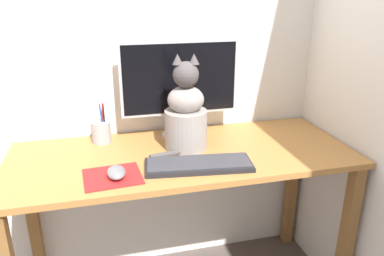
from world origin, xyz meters
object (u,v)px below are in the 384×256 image
at_px(computer_mouse_left, 116,172).
at_px(pen_cup, 101,132).
at_px(monitor, 180,84).
at_px(cat, 186,115).
at_px(keyboard, 199,165).

bearing_deg(computer_mouse_left, pen_cup, 96.79).
xyz_separation_m(monitor, computer_mouse_left, (-0.31, -0.35, -0.23)).
bearing_deg(computer_mouse_left, monitor, 47.97).
distance_m(computer_mouse_left, pen_cup, 0.36).
relative_size(cat, pen_cup, 2.27).
distance_m(monitor, keyboard, 0.41).
height_order(keyboard, pen_cup, pen_cup).
bearing_deg(computer_mouse_left, cat, 33.21).
relative_size(monitor, computer_mouse_left, 5.07).
distance_m(keyboard, pen_cup, 0.50).
bearing_deg(monitor, pen_cup, 178.73).
height_order(monitor, pen_cup, monitor).
height_order(keyboard, cat, cat).
relative_size(computer_mouse_left, cat, 0.26).
xyz_separation_m(keyboard, cat, (-0.01, 0.19, 0.14)).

